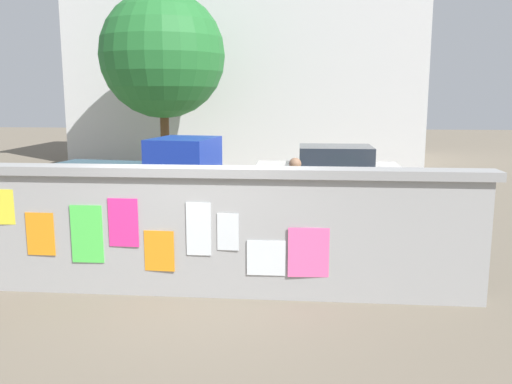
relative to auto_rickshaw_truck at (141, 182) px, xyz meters
name	(u,v)px	position (x,y,z in m)	size (l,w,h in m)	color
ground	(254,192)	(2.06, 3.91, -0.90)	(60.00, 60.00, 0.00)	#6B6051
poster_wall	(198,230)	(2.05, -4.09, 0.01)	(7.81, 0.42, 1.77)	#9C9C9C
auto_rickshaw_truck	(141,182)	(0.00, 0.00, 0.00)	(3.78, 1.99, 1.85)	black
car_parked	(329,171)	(4.14, 3.24, -0.17)	(3.82, 1.74, 1.40)	black
motorcycle	(382,229)	(4.81, -2.02, -0.44)	(1.90, 0.56, 0.87)	black
bicycle_near	(296,209)	(3.31, -0.04, -0.54)	(1.70, 0.44, 0.95)	black
bicycle_far	(161,242)	(1.17, -2.82, -0.54)	(1.69, 0.46, 0.95)	black
person_walking	(295,193)	(3.31, -1.52, 0.09)	(0.47, 0.47, 1.62)	#338CBF
tree_roadside	(163,55)	(-1.27, 6.94, 3.13)	(4.16, 4.16, 6.12)	brown
building_background	(249,74)	(1.01, 12.62, 2.71)	(14.27, 6.22, 7.20)	silver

